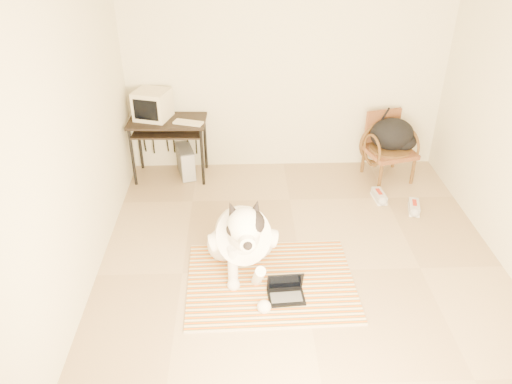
{
  "coord_description": "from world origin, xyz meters",
  "views": [
    {
      "loc": [
        -0.58,
        -3.77,
        3.19
      ],
      "look_at": [
        -0.45,
        0.06,
        0.88
      ],
      "focal_mm": 35.0,
      "sensor_mm": 36.0,
      "label": 1
    }
  ],
  "objects_px": {
    "crt_monitor": "(152,105)",
    "pc_tower": "(186,162)",
    "laptop": "(286,291)",
    "dog": "(242,237)",
    "rattan_chair": "(388,146)",
    "backpack": "(394,135)",
    "computer_desk": "(168,129)"
  },
  "relations": [
    {
      "from": "crt_monitor",
      "to": "pc_tower",
      "type": "distance_m",
      "value": 0.85
    },
    {
      "from": "laptop",
      "to": "dog",
      "type": "bearing_deg",
      "value": 134.21
    },
    {
      "from": "dog",
      "to": "laptop",
      "type": "bearing_deg",
      "value": -45.79
    },
    {
      "from": "dog",
      "to": "pc_tower",
      "type": "bearing_deg",
      "value": 110.2
    },
    {
      "from": "rattan_chair",
      "to": "backpack",
      "type": "distance_m",
      "value": 0.16
    },
    {
      "from": "crt_monitor",
      "to": "laptop",
      "type": "bearing_deg",
      "value": -58.59
    },
    {
      "from": "computer_desk",
      "to": "crt_monitor",
      "type": "xyz_separation_m",
      "value": [
        -0.17,
        0.08,
        0.29
      ]
    },
    {
      "from": "dog",
      "to": "rattan_chair",
      "type": "xyz_separation_m",
      "value": [
        1.87,
        1.83,
        0.03
      ]
    },
    {
      "from": "rattan_chair",
      "to": "pc_tower",
      "type": "bearing_deg",
      "value": 177.71
    },
    {
      "from": "crt_monitor",
      "to": "rattan_chair",
      "type": "bearing_deg",
      "value": -2.96
    },
    {
      "from": "crt_monitor",
      "to": "dog",
      "type": "bearing_deg",
      "value": -61.72
    },
    {
      "from": "computer_desk",
      "to": "pc_tower",
      "type": "bearing_deg",
      "value": 9.07
    },
    {
      "from": "computer_desk",
      "to": "crt_monitor",
      "type": "relative_size",
      "value": 1.98
    },
    {
      "from": "computer_desk",
      "to": "laptop",
      "type": "bearing_deg",
      "value": -60.85
    },
    {
      "from": "backpack",
      "to": "crt_monitor",
      "type": "bearing_deg",
      "value": 177.26
    },
    {
      "from": "dog",
      "to": "crt_monitor",
      "type": "distance_m",
      "value": 2.32
    },
    {
      "from": "pc_tower",
      "to": "crt_monitor",
      "type": "bearing_deg",
      "value": 172.2
    },
    {
      "from": "laptop",
      "to": "computer_desk",
      "type": "xyz_separation_m",
      "value": [
        -1.29,
        2.3,
        0.6
      ]
    },
    {
      "from": "laptop",
      "to": "pc_tower",
      "type": "distance_m",
      "value": 2.58
    },
    {
      "from": "laptop",
      "to": "backpack",
      "type": "distance_m",
      "value": 2.76
    },
    {
      "from": "dog",
      "to": "rattan_chair",
      "type": "relative_size",
      "value": 1.63
    },
    {
      "from": "laptop",
      "to": "backpack",
      "type": "height_order",
      "value": "backpack"
    },
    {
      "from": "computer_desk",
      "to": "backpack",
      "type": "xyz_separation_m",
      "value": [
        2.82,
        -0.07,
        -0.1
      ]
    },
    {
      "from": "laptop",
      "to": "backpack",
      "type": "xyz_separation_m",
      "value": [
        1.54,
        2.24,
        0.49
      ]
    },
    {
      "from": "dog",
      "to": "computer_desk",
      "type": "xyz_separation_m",
      "value": [
        -0.9,
        1.91,
        0.28
      ]
    },
    {
      "from": "dog",
      "to": "pc_tower",
      "type": "distance_m",
      "value": 2.07
    },
    {
      "from": "laptop",
      "to": "backpack",
      "type": "relative_size",
      "value": 0.59
    },
    {
      "from": "computer_desk",
      "to": "pc_tower",
      "type": "distance_m",
      "value": 0.52
    },
    {
      "from": "laptop",
      "to": "computer_desk",
      "type": "distance_m",
      "value": 2.71
    },
    {
      "from": "computer_desk",
      "to": "crt_monitor",
      "type": "distance_m",
      "value": 0.34
    },
    {
      "from": "laptop",
      "to": "computer_desk",
      "type": "relative_size",
      "value": 0.36
    },
    {
      "from": "dog",
      "to": "laptop",
      "type": "distance_m",
      "value": 0.64
    }
  ]
}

